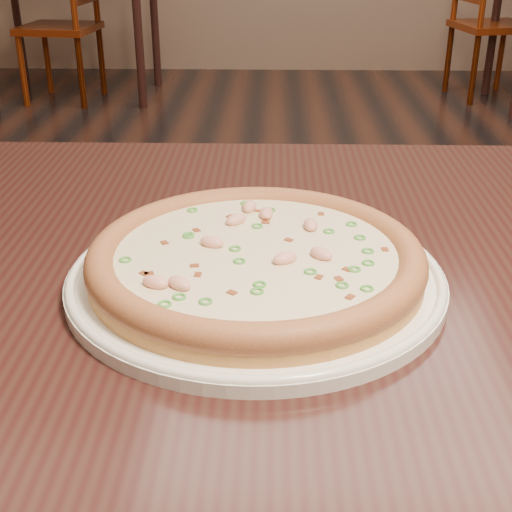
{
  "coord_description": "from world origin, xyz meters",
  "views": [
    {
      "loc": [
        -0.38,
        -0.85,
        1.07
      ],
      "look_at": [
        -0.39,
        -0.26,
        0.78
      ],
      "focal_mm": 50.0,
      "sensor_mm": 36.0,
      "label": 1
    }
  ],
  "objects_px": {
    "plate": "(256,276)",
    "chair_c": "(485,25)",
    "hero_table": "(370,345)",
    "chair_b": "(68,27)",
    "pizza": "(256,259)"
  },
  "relations": [
    {
      "from": "hero_table",
      "to": "chair_c",
      "type": "bearing_deg",
      "value": 73.26
    },
    {
      "from": "hero_table",
      "to": "chair_c",
      "type": "distance_m",
      "value": 4.06
    },
    {
      "from": "hero_table",
      "to": "pizza",
      "type": "distance_m",
      "value": 0.18
    },
    {
      "from": "chair_c",
      "to": "plate",
      "type": "bearing_deg",
      "value": -108.13
    },
    {
      "from": "chair_b",
      "to": "pizza",
      "type": "bearing_deg",
      "value": -72.15
    },
    {
      "from": "plate",
      "to": "pizza",
      "type": "xyz_separation_m",
      "value": [
        -0.0,
        0.0,
        0.02
      ]
    },
    {
      "from": "plate",
      "to": "chair_b",
      "type": "relative_size",
      "value": 0.37
    },
    {
      "from": "chair_b",
      "to": "chair_c",
      "type": "distance_m",
      "value": 2.51
    },
    {
      "from": "plate",
      "to": "chair_b",
      "type": "distance_m",
      "value": 3.99
    },
    {
      "from": "hero_table",
      "to": "pizza",
      "type": "xyz_separation_m",
      "value": [
        -0.12,
        -0.05,
        0.13
      ]
    },
    {
      "from": "hero_table",
      "to": "chair_b",
      "type": "height_order",
      "value": "chair_b"
    },
    {
      "from": "plate",
      "to": "chair_c",
      "type": "xyz_separation_m",
      "value": [
        1.29,
        3.93,
        -0.32
      ]
    },
    {
      "from": "hero_table",
      "to": "chair_c",
      "type": "relative_size",
      "value": 1.26
    },
    {
      "from": "chair_c",
      "to": "chair_b",
      "type": "bearing_deg",
      "value": -176.65
    },
    {
      "from": "pizza",
      "to": "chair_c",
      "type": "xyz_separation_m",
      "value": [
        1.29,
        3.93,
        -0.34
      ]
    }
  ]
}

